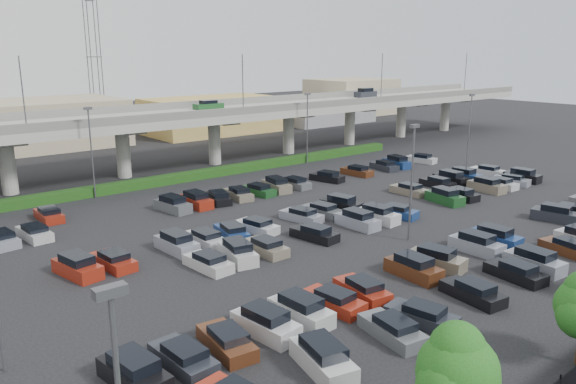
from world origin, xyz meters
The scene contains 7 objects.
ground centered at (0.00, 0.00, 0.00)m, with size 280.00×280.00×0.00m, color black.
overpass centered at (-0.18, 32.03, 6.97)m, with size 150.00×13.00×15.80m.
hedge centered at (0.00, 25.00, 0.55)m, with size 66.00×1.60×1.10m, color #184113.
parked_cars centered at (0.74, -4.24, 0.63)m, with size 62.77×41.56×1.67m.
light_poles centered at (-4.13, 2.00, 6.24)m, with size 66.90×48.38×10.30m.
distant_buildings centered at (12.38, 61.81, 3.74)m, with size 138.00×24.00×9.00m.
comm_tower centered at (4.00, 74.00, 15.61)m, with size 2.40×2.40×30.00m.
Camera 1 is at (-38.08, -37.73, 16.41)m, focal length 35.00 mm.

